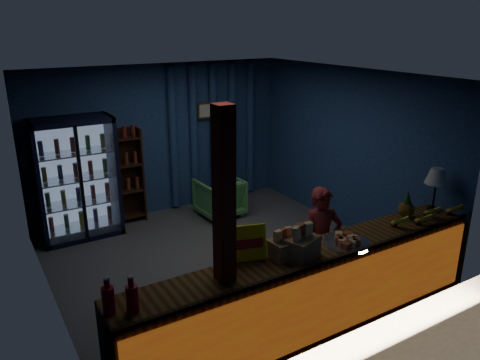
# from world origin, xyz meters

# --- Properties ---
(ground) EXTENTS (4.60, 4.60, 0.00)m
(ground) POSITION_xyz_m (0.00, 0.00, 0.00)
(ground) COLOR #515154
(ground) RESTS_ON ground
(room_walls) EXTENTS (4.60, 4.60, 4.60)m
(room_walls) POSITION_xyz_m (0.00, 0.00, 1.57)
(room_walls) COLOR navy
(room_walls) RESTS_ON ground
(counter) EXTENTS (4.40, 0.57, 0.99)m
(counter) POSITION_xyz_m (0.00, -1.91, 0.48)
(counter) COLOR brown
(counter) RESTS_ON ground
(support_post) EXTENTS (0.16, 0.16, 2.60)m
(support_post) POSITION_xyz_m (-1.05, -1.90, 1.30)
(support_post) COLOR maroon
(support_post) RESTS_ON ground
(beverage_cooler) EXTENTS (1.20, 0.62, 1.90)m
(beverage_cooler) POSITION_xyz_m (-1.55, 1.92, 0.93)
(beverage_cooler) COLOR black
(beverage_cooler) RESTS_ON ground
(bottle_shelf) EXTENTS (0.50, 0.28, 1.60)m
(bottle_shelf) POSITION_xyz_m (-0.70, 2.06, 0.79)
(bottle_shelf) COLOR #392212
(bottle_shelf) RESTS_ON ground
(curtain_folds) EXTENTS (1.74, 0.14, 2.50)m
(curtain_folds) POSITION_xyz_m (1.00, 2.14, 1.30)
(curtain_folds) COLOR navy
(curtain_folds) RESTS_ON room_walls
(framed_picture) EXTENTS (0.36, 0.04, 0.28)m
(framed_picture) POSITION_xyz_m (0.85, 2.10, 1.75)
(framed_picture) COLOR #B5872D
(framed_picture) RESTS_ON room_walls
(shopkeeper) EXTENTS (0.59, 0.48, 1.40)m
(shopkeeper) POSITION_xyz_m (0.57, -1.40, 0.70)
(shopkeeper) COLOR maroon
(shopkeeper) RESTS_ON ground
(green_chair) EXTENTS (0.75, 0.77, 0.67)m
(green_chair) POSITION_xyz_m (0.73, 1.45, 0.34)
(green_chair) COLOR #5CB85C
(green_chair) RESTS_ON ground
(side_table) EXTENTS (0.49, 0.35, 0.53)m
(side_table) POSITION_xyz_m (0.67, 1.40, 0.22)
(side_table) COLOR #392212
(side_table) RESTS_ON ground
(yellow_sign) EXTENTS (0.47, 0.22, 0.37)m
(yellow_sign) POSITION_xyz_m (-0.71, -1.68, 1.14)
(yellow_sign) COLOR #FFF30D
(yellow_sign) RESTS_ON counter
(soda_bottles) EXTENTS (0.28, 0.18, 0.34)m
(soda_bottles) POSITION_xyz_m (-2.05, -1.92, 1.09)
(soda_bottles) COLOR red
(soda_bottles) RESTS_ON counter
(snack_box_left) EXTENTS (0.42, 0.38, 0.36)m
(snack_box_left) POSITION_xyz_m (-0.17, -1.92, 1.08)
(snack_box_left) COLOR #A4794F
(snack_box_left) RESTS_ON counter
(snack_box_centre) EXTENTS (0.30, 0.25, 0.31)m
(snack_box_centre) POSITION_xyz_m (-0.32, -1.83, 1.06)
(snack_box_centre) COLOR #A4794F
(snack_box_centre) RESTS_ON counter
(pastry_tray) EXTENTS (0.51, 0.51, 0.08)m
(pastry_tray) POSITION_xyz_m (0.44, -1.96, 0.98)
(pastry_tray) COLOR silver
(pastry_tray) RESTS_ON counter
(banana_bunches) EXTENTS (1.13, 0.32, 0.18)m
(banana_bunches) POSITION_xyz_m (1.67, -2.00, 1.04)
(banana_bunches) COLOR yellow
(banana_bunches) RESTS_ON counter
(table_lamp) EXTENTS (0.29, 0.29, 0.57)m
(table_lamp) POSITION_xyz_m (2.05, -1.81, 1.39)
(table_lamp) COLOR black
(table_lamp) RESTS_ON counter
(pineapple) EXTENTS (0.20, 0.20, 0.34)m
(pineapple) POSITION_xyz_m (1.57, -1.79, 1.09)
(pineapple) COLOR brown
(pineapple) RESTS_ON counter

